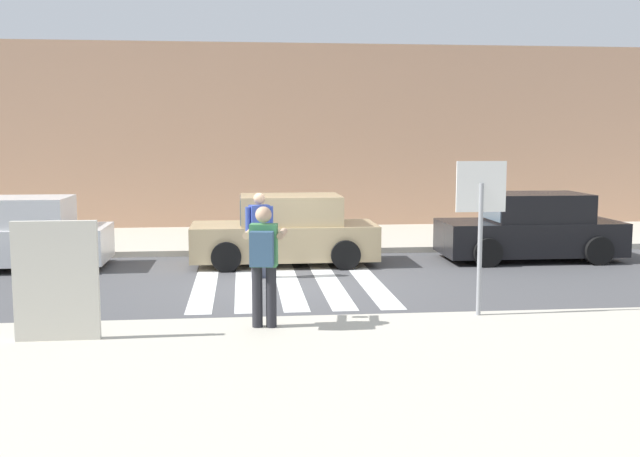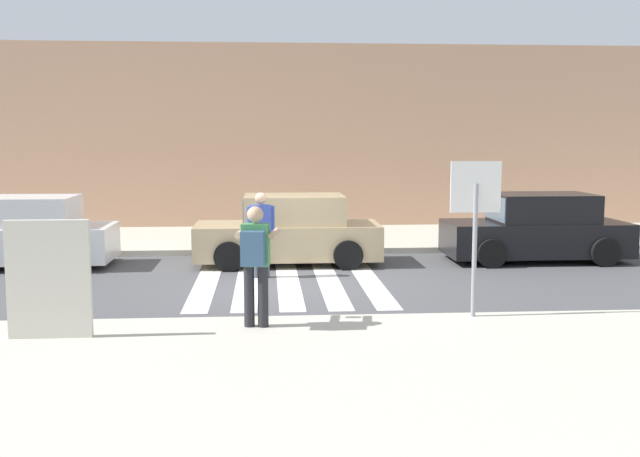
# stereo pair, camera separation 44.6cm
# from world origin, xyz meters

# --- Properties ---
(ground_plane) EXTENTS (120.00, 120.00, 0.00)m
(ground_plane) POSITION_xyz_m (0.00, 0.00, 0.00)
(ground_plane) COLOR #4C4C4F
(sidewalk_near) EXTENTS (60.00, 6.00, 0.14)m
(sidewalk_near) POSITION_xyz_m (0.00, -6.20, 0.07)
(sidewalk_near) COLOR beige
(sidewalk_near) RESTS_ON ground
(sidewalk_far) EXTENTS (60.00, 4.80, 0.14)m
(sidewalk_far) POSITION_xyz_m (0.00, 6.00, 0.07)
(sidewalk_far) COLOR beige
(sidewalk_far) RESTS_ON ground
(building_facade_far) EXTENTS (56.00, 4.00, 5.62)m
(building_facade_far) POSITION_xyz_m (0.00, 10.40, 2.81)
(building_facade_far) COLOR tan
(building_facade_far) RESTS_ON ground
(crosswalk_stripe_0) EXTENTS (0.44, 5.20, 0.01)m
(crosswalk_stripe_0) POSITION_xyz_m (-1.60, 0.20, 0.00)
(crosswalk_stripe_0) COLOR silver
(crosswalk_stripe_0) RESTS_ON ground
(crosswalk_stripe_1) EXTENTS (0.44, 5.20, 0.01)m
(crosswalk_stripe_1) POSITION_xyz_m (-0.80, 0.20, 0.00)
(crosswalk_stripe_1) COLOR silver
(crosswalk_stripe_1) RESTS_ON ground
(crosswalk_stripe_2) EXTENTS (0.44, 5.20, 0.01)m
(crosswalk_stripe_2) POSITION_xyz_m (0.00, 0.20, 0.00)
(crosswalk_stripe_2) COLOR silver
(crosswalk_stripe_2) RESTS_ON ground
(crosswalk_stripe_3) EXTENTS (0.44, 5.20, 0.01)m
(crosswalk_stripe_3) POSITION_xyz_m (0.80, 0.20, 0.00)
(crosswalk_stripe_3) COLOR silver
(crosswalk_stripe_3) RESTS_ON ground
(crosswalk_stripe_4) EXTENTS (0.44, 5.20, 0.01)m
(crosswalk_stripe_4) POSITION_xyz_m (1.60, 0.20, 0.00)
(crosswalk_stripe_4) COLOR silver
(crosswalk_stripe_4) RESTS_ON ground
(stop_sign) EXTENTS (0.76, 0.08, 2.33)m
(stop_sign) POSITION_xyz_m (2.68, -3.42, 1.83)
(stop_sign) COLOR gray
(stop_sign) RESTS_ON sidewalk_near
(photographer_with_backpack) EXTENTS (0.66, 0.90, 1.72)m
(photographer_with_backpack) POSITION_xyz_m (-0.58, -3.84, 1.17)
(photographer_with_backpack) COLOR #232328
(photographer_with_backpack) RESTS_ON sidewalk_near
(pedestrian_crossing) EXTENTS (0.56, 0.34, 1.72)m
(pedestrian_crossing) POSITION_xyz_m (-0.53, 0.69, 0.97)
(pedestrian_crossing) COLOR #474C60
(pedestrian_crossing) RESTS_ON ground
(parked_car_white) EXTENTS (4.10, 1.92, 1.55)m
(parked_car_white) POSITION_xyz_m (-5.80, 2.30, 0.73)
(parked_car_white) COLOR white
(parked_car_white) RESTS_ON ground
(parked_car_tan) EXTENTS (4.10, 1.92, 1.55)m
(parked_car_tan) POSITION_xyz_m (0.10, 2.30, 0.73)
(parked_car_tan) COLOR tan
(parked_car_tan) RESTS_ON ground
(parked_car_black) EXTENTS (4.10, 1.92, 1.55)m
(parked_car_black) POSITION_xyz_m (5.78, 2.30, 0.73)
(parked_car_black) COLOR black
(parked_car_black) RESTS_ON ground
(advertising_board) EXTENTS (1.10, 0.11, 1.60)m
(advertising_board) POSITION_xyz_m (-3.33, -4.21, 0.94)
(advertising_board) COLOR beige
(advertising_board) RESTS_ON sidewalk_near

